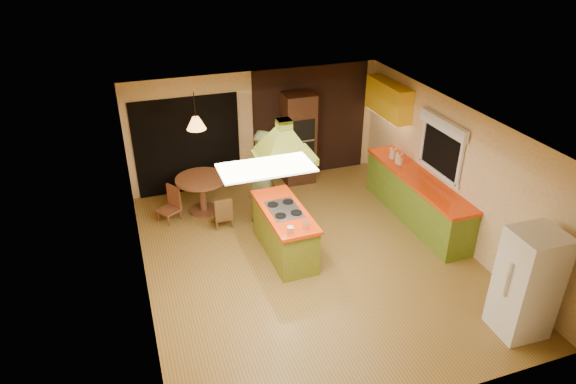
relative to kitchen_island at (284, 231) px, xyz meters
name	(u,v)px	position (x,y,z in m)	size (l,w,h in m)	color
ground	(309,259)	(0.34, -0.34, -0.44)	(6.50, 6.50, 0.00)	olive
room_walls	(311,196)	(0.34, -0.34, 0.81)	(5.50, 6.50, 6.50)	beige
ceiling_plane	(312,124)	(0.34, -0.34, 2.06)	(6.50, 6.50, 0.00)	silver
brick_panel	(310,122)	(1.59, 2.89, 0.81)	(2.64, 0.03, 2.50)	#381E14
nook_opening	(188,146)	(-1.16, 2.89, 0.61)	(2.20, 0.03, 2.10)	black
right_counter	(416,198)	(2.79, 0.26, 0.02)	(0.62, 3.05, 0.92)	olive
upper_cabinets	(388,99)	(2.91, 1.86, 1.51)	(0.34, 1.40, 0.70)	yellow
window_right	(443,137)	(3.04, 0.06, 1.33)	(0.12, 1.35, 1.06)	black
fluor_panel	(266,168)	(-0.76, -1.54, 2.04)	(1.20, 0.60, 0.03)	white
kitchen_island	(284,231)	(0.00, 0.00, 0.00)	(0.73, 1.75, 0.89)	olive
range_hood	(284,134)	(0.00, 0.00, 1.81)	(0.98, 0.72, 0.78)	olive
man	(261,177)	(-0.05, 1.22, 0.49)	(0.68, 0.45, 1.87)	#4A502A
refrigerator	(527,283)	(2.55, -2.92, 0.38)	(0.68, 0.64, 1.64)	white
wall_oven	(298,138)	(1.20, 2.61, 0.57)	(0.67, 0.60, 2.02)	#452616
dining_table	(202,188)	(-1.09, 1.90, 0.09)	(1.02, 1.02, 0.76)	brown
chair_left	(168,205)	(-1.79, 1.80, -0.10)	(0.38, 0.38, 0.68)	brown
chair_near	(222,211)	(-0.84, 1.25, -0.12)	(0.35, 0.35, 0.65)	brown
pendant_lamp	(196,123)	(-1.09, 1.90, 1.46)	(0.36, 0.36, 0.23)	#FF9E3F
canister_large	(393,153)	(2.74, 1.19, 0.58)	(0.14, 0.14, 0.21)	beige
canister_medium	(399,158)	(2.74, 0.95, 0.58)	(0.15, 0.15, 0.21)	beige
canister_small	(401,161)	(2.74, 0.87, 0.55)	(0.11, 0.11, 0.15)	beige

